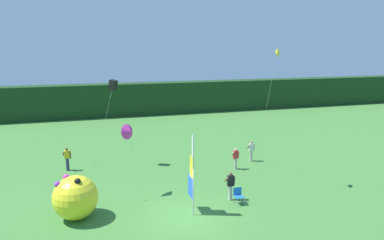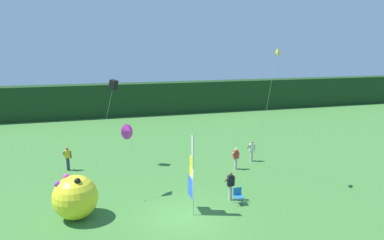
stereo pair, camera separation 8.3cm
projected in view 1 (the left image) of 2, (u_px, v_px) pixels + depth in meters
ground_plane at (187, 215)px, 18.04m from camera, size 120.00×120.00×0.00m
distant_treeline at (130, 99)px, 43.53m from camera, size 80.00×2.40×4.00m
banner_flag at (192, 175)px, 17.88m from camera, size 0.06×1.03×4.31m
person_near_banner at (230, 185)px, 19.61m from camera, size 0.55×0.48×1.68m
person_mid_field at (251, 150)px, 26.25m from camera, size 0.55×0.48×1.59m
person_far_left at (67, 158)px, 24.27m from camera, size 0.55×0.48×1.67m
person_far_right at (236, 158)px, 24.53m from camera, size 0.55×0.48×1.58m
inflatable_balloon at (75, 197)px, 17.47m from camera, size 2.25×2.25×2.30m
folding_chair at (238, 195)px, 19.26m from camera, size 0.51×0.51×0.89m
kite_magenta_delta_0 at (129, 132)px, 19.80m from camera, size 1.15×1.66×4.27m
kite_black_box_1 at (113, 85)px, 24.50m from camera, size 1.90×0.71×6.28m
kite_yellow_delta_2 at (276, 54)px, 20.28m from camera, size 1.14×4.02×8.51m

